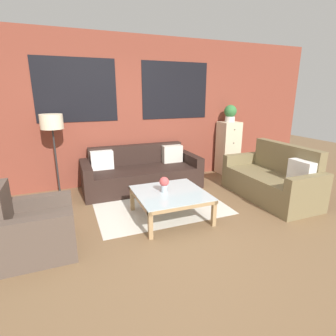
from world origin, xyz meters
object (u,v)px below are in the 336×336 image
Objects in this scene: settee_vintage at (272,181)px; armchair_corner at (33,230)px; floor_lamp at (52,126)px; potted_plant at (230,113)px; flower_vase at (164,183)px; couch_dark at (141,173)px; coffee_table at (170,196)px; drawer_cabinet at (228,148)px.

armchair_corner is (-3.67, -0.28, -0.03)m from settee_vintage.
floor_lamp is 3.55m from potted_plant.
potted_plant is 1.61× the size of flower_vase.
couch_dark is 2.23× the size of coffee_table.
floor_lamp is at bearing 156.77° from settee_vintage.
drawer_cabinet reaches higher than coffee_table.
flower_vase is at bearing -179.71° from settee_vintage.
couch_dark is 2.11m from drawer_cabinet.
drawer_cabinet is (0.13, 1.55, 0.27)m from settee_vintage.
potted_plant reaches higher than couch_dark.
drawer_cabinet is at bearing 36.19° from flower_vase.
couch_dark is at bearing -5.15° from floor_lamp.
couch_dark is 6.04× the size of potted_plant.
coffee_table is (-1.91, -0.06, 0.03)m from settee_vintage.
drawer_cabinet is at bearing 1.32° from floor_lamp.
coffee_table is at bearing -30.73° from flower_vase.
flower_vase is at bearing -143.81° from potted_plant.
flower_vase is at bearing -92.08° from couch_dark.
couch_dark reaches higher than coffee_table.
settee_vintage is 4.61× the size of potted_plant.
armchair_corner is 1.77m from coffee_table.
settee_vintage is 1.70× the size of coffee_table.
drawer_cabinet reaches higher than armchair_corner.
potted_plant reaches higher than coffee_table.
floor_lamp reaches higher than armchair_corner.
floor_lamp is 3.95× the size of potted_plant.
flower_vase is at bearing -46.07° from floor_lamp.
coffee_table is 4.37× the size of flower_vase.
drawer_cabinet is 3.19× the size of potted_plant.
couch_dark is 1.75m from floor_lamp.
flower_vase is (-0.05, -1.34, 0.24)m from couch_dark.
drawer_cabinet reaches higher than flower_vase.
couch_dark is 9.73× the size of flower_vase.
settee_vintage is 1.98× the size of armchair_corner.
drawer_cabinet is 2.63m from flower_vase.
settee_vintage is 3.68m from armchair_corner.
armchair_corner reaches higher than couch_dark.
couch_dark is 1.31× the size of settee_vintage.
floor_lamp is at bearing 133.93° from flower_vase.
drawer_cabinet is (2.05, 1.60, 0.24)m from coffee_table.
potted_plant is at bearing 5.88° from couch_dark.
couch_dark is 2.37m from armchair_corner.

